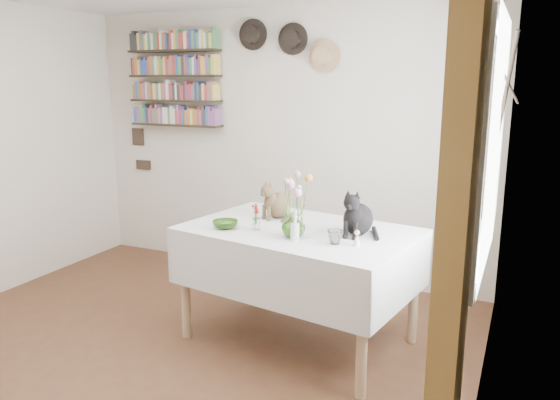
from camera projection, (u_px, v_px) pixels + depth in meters
The scene contains 16 objects.
room at pixel (118, 185), 3.16m from camera, with size 4.08×4.58×2.58m.
window at pixel (491, 163), 3.04m from camera, with size 0.12×1.52×1.32m.
curtain at pixel (454, 249), 2.30m from camera, with size 0.12×0.38×2.10m, color brown.
dining_table at pixel (299, 257), 3.84m from camera, with size 1.70×1.24×0.83m.
tabby_cat at pixel (279, 198), 4.07m from camera, with size 0.19×0.25×0.29m, color brown, non-canonical shape.
black_cat at pixel (358, 211), 3.62m from camera, with size 0.21×0.27×0.32m, color black, non-canonical shape.
flower_vase at pixel (293, 225), 3.57m from camera, with size 0.16×0.16×0.16m, color #6DAC3D.
green_bowl at pixel (225, 224), 3.79m from camera, with size 0.18×0.18×0.06m, color #6DAC3D.
drinking_glass at pixel (335, 237), 3.43m from camera, with size 0.10×0.10×0.09m, color white.
candlestick at pixel (295, 230), 3.50m from camera, with size 0.06×0.06×0.20m.
berry_jar at pixel (256, 217), 3.74m from camera, with size 0.05×0.05×0.21m.
porcelain_figurine at pixel (357, 239), 3.39m from camera, with size 0.05×0.05×0.10m.
flower_bouquet at pixel (294, 186), 3.52m from camera, with size 0.17×0.13×0.39m.
bookshelf_unit at pixel (175, 80), 5.39m from camera, with size 1.00×0.16×0.91m.
wall_hats at pixel (288, 43), 4.85m from camera, with size 0.98×0.09×0.48m.
wall_art_plaques at pixel (140, 148), 5.83m from camera, with size 0.21×0.02×0.44m.
Camera 1 is at (2.15, -2.43, 1.85)m, focal length 35.00 mm.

